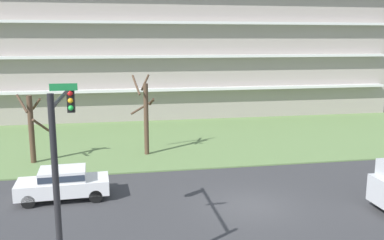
{
  "coord_description": "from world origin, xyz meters",
  "views": [
    {
      "loc": [
        -6.12,
        -18.01,
        7.76
      ],
      "look_at": [
        -1.69,
        6.0,
        3.1
      ],
      "focal_mm": 39.23,
      "sensor_mm": 36.0,
      "label": 1
    }
  ],
  "objects_px": {
    "tree_far_left": "(32,127)",
    "sedan_white_center_left": "(63,182)",
    "tree_left": "(146,115)",
    "traffic_signal_mast": "(63,150)"
  },
  "relations": [
    {
      "from": "tree_left",
      "to": "traffic_signal_mast",
      "type": "distance_m",
      "value": 15.25
    },
    {
      "from": "tree_far_left",
      "to": "traffic_signal_mast",
      "type": "distance_m",
      "value": 14.52
    },
    {
      "from": "tree_far_left",
      "to": "tree_left",
      "type": "height_order",
      "value": "tree_left"
    },
    {
      "from": "tree_left",
      "to": "sedan_white_center_left",
      "type": "distance_m",
      "value": 8.98
    },
    {
      "from": "sedan_white_center_left",
      "to": "tree_far_left",
      "type": "bearing_deg",
      "value": -71.68
    },
    {
      "from": "tree_far_left",
      "to": "sedan_white_center_left",
      "type": "relative_size",
      "value": 1.0
    },
    {
      "from": "tree_left",
      "to": "traffic_signal_mast",
      "type": "bearing_deg",
      "value": -103.91
    },
    {
      "from": "tree_far_left",
      "to": "tree_left",
      "type": "relative_size",
      "value": 0.81
    },
    {
      "from": "tree_left",
      "to": "sedan_white_center_left",
      "type": "bearing_deg",
      "value": -121.99
    },
    {
      "from": "sedan_white_center_left",
      "to": "traffic_signal_mast",
      "type": "bearing_deg",
      "value": 95.15
    }
  ]
}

